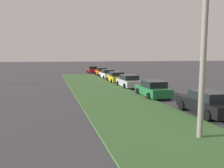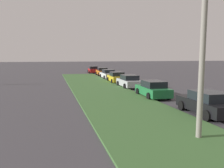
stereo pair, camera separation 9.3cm
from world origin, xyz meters
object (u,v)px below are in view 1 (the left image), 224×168
parked_car_silver (129,81)px  parked_car_white (107,74)px  parked_car_green (153,89)px  parked_car_orange (102,72)px  streetlight (212,37)px  parked_car_yellow (116,77)px  parked_car_red (92,70)px  parked_car_black (207,103)px

parked_car_silver → parked_car_white: 10.95m
parked_car_white → parked_car_green: bearing=178.6°
parked_car_orange → streetlight: size_ratio=0.58×
parked_car_green → parked_car_white: bearing=1.1°
streetlight → parked_car_yellow: bearing=-5.7°
streetlight → parked_car_silver: bearing=-7.4°
parked_car_green → parked_car_red: 30.17m
parked_car_silver → parked_car_orange: size_ratio=0.99×
parked_car_red → parked_car_black: bearing=-176.9°
parked_car_white → streetlight: (-27.56, 2.36, 3.67)m
parked_car_green → parked_car_red: bearing=1.7°
parked_car_green → streetlight: streetlight is taller
parked_car_silver → streetlight: 17.15m
parked_car_silver → parked_car_yellow: (5.25, 0.00, 0.00)m
parked_car_silver → streetlight: bearing=172.6°
parked_car_black → parked_car_white: size_ratio=1.01×
parked_car_yellow → parked_car_white: bearing=0.7°
parked_car_black → parked_car_green: (6.46, 0.63, 0.00)m
parked_car_black → parked_car_yellow: size_ratio=0.99×
parked_car_black → parked_car_white: 23.88m
parked_car_red → parked_car_silver: bearing=-177.9°
parked_car_white → streetlight: 27.90m
parked_car_white → parked_car_silver: bearing=178.3°
parked_car_black → parked_car_green: same height
parked_car_green → streetlight: (-10.14, 2.16, 3.67)m
parked_car_orange → streetlight: streetlight is taller
parked_car_green → streetlight: size_ratio=0.58×
parked_car_green → parked_car_orange: size_ratio=1.00×
parked_car_orange → parked_car_red: 6.32m
parked_car_silver → parked_car_yellow: bearing=0.1°
parked_car_red → parked_car_yellow: bearing=-177.9°
parked_car_green → parked_car_silver: same height
parked_car_white → parked_car_red: (12.75, 0.17, 0.00)m
parked_car_white → parked_car_red: bearing=0.0°
parked_car_yellow → parked_car_red: bearing=2.6°
parked_car_yellow → parked_car_orange: (12.16, -0.64, 0.00)m
parked_car_silver → parked_car_orange: 17.42m
parked_car_black → parked_car_white: (23.88, 0.44, 0.00)m
streetlight → parked_car_green: bearing=-12.1°
parked_car_silver → parked_car_black: bearing=-177.2°
parked_car_white → parked_car_orange: 6.48m
parked_car_green → parked_car_silver: bearing=1.7°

